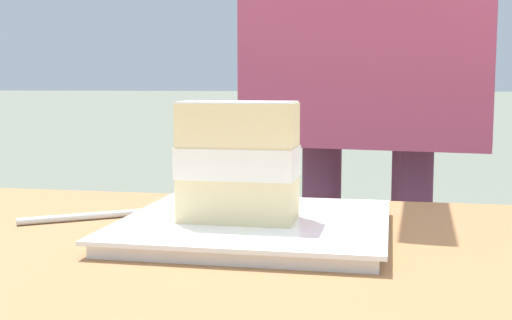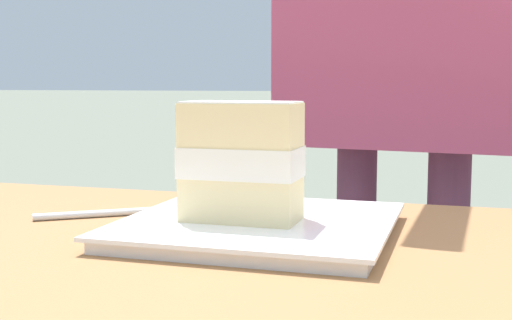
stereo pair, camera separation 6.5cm
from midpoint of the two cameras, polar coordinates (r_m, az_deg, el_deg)
The scene contains 4 objects.
dessert_plate at distance 0.66m, azimuth -2.83°, elevation -5.57°, with size 0.25×0.25×0.02m.
cake_slice at distance 0.65m, azimuth -4.37°, elevation -0.13°, with size 0.11×0.06×0.11m.
dessert_fork at distance 0.77m, azimuth -14.56°, elevation -4.49°, with size 0.15×0.11×0.01m.
diner_person at distance 1.23m, azimuth 7.94°, elevation 13.11°, with size 0.45×0.58×1.57m.
Camera 1 is at (-0.06, -0.42, 0.90)m, focal length 47.56 mm.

